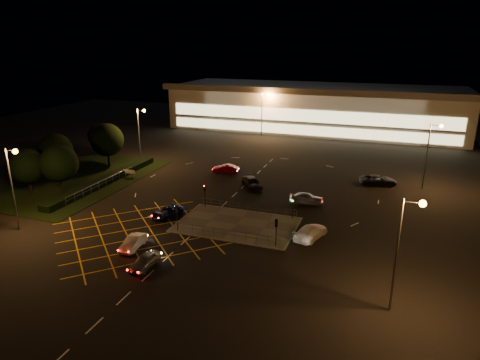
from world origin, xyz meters
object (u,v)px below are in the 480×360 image
(car_near_silver, at_px, (145,261))
(car_left_blue, at_px, (167,212))
(car_far_dkgrey, at_px, (252,183))
(signal_sw, at_px, (177,213))
(car_east_grey, at_px, (378,180))
(car_queue_white, at_px, (133,243))
(car_approach_white, at_px, (310,232))
(signal_nw, at_px, (205,191))
(car_circ_red, at_px, (226,169))
(signal_se, at_px, (276,227))
(signal_ne, at_px, (293,202))
(car_right_silver, at_px, (306,198))

(car_near_silver, relative_size, car_left_blue, 0.88)
(car_far_dkgrey, bearing_deg, car_near_silver, -131.42)
(signal_sw, distance_m, car_east_grey, 33.51)
(car_queue_white, bearing_deg, car_approach_white, 22.70)
(signal_nw, bearing_deg, car_near_silver, -86.85)
(signal_nw, distance_m, car_circ_red, 16.04)
(signal_se, relative_size, car_near_silver, 0.78)
(car_left_blue, bearing_deg, signal_se, 3.09)
(car_queue_white, bearing_deg, signal_nw, 75.41)
(car_circ_red, height_order, car_east_grey, car_east_grey)
(signal_ne, distance_m, car_left_blue, 16.06)
(signal_ne, relative_size, car_far_dkgrey, 0.60)
(signal_nw, relative_size, car_near_silver, 0.78)
(signal_se, distance_m, car_circ_red, 28.12)
(signal_nw, bearing_deg, signal_se, -33.65)
(signal_sw, height_order, car_east_grey, signal_sw)
(signal_ne, height_order, car_far_dkgrey, signal_ne)
(signal_ne, height_order, car_circ_red, signal_ne)
(signal_sw, distance_m, car_near_silver, 8.91)
(signal_se, distance_m, signal_ne, 7.99)
(signal_sw, xyz_separation_m, car_left_blue, (-3.31, 3.45, -1.73))
(car_queue_white, bearing_deg, car_near_silver, -46.99)
(car_circ_red, bearing_deg, signal_nw, 2.27)
(signal_se, height_order, car_right_silver, signal_se)
(signal_nw, distance_m, car_queue_white, 13.88)
(signal_nw, distance_m, car_far_dkgrey, 10.63)
(car_near_silver, bearing_deg, signal_sw, 97.55)
(car_left_blue, distance_m, car_circ_red, 20.18)
(signal_nw, bearing_deg, car_queue_white, -100.35)
(car_queue_white, bearing_deg, car_far_dkgrey, 71.76)
(car_near_silver, height_order, car_queue_white, car_near_silver)
(signal_sw, height_order, signal_nw, same)
(signal_sw, distance_m, car_queue_white, 6.32)
(signal_sw, distance_m, signal_nw, 7.99)
(car_queue_white, relative_size, car_far_dkgrey, 0.78)
(signal_sw, bearing_deg, signal_nw, -90.00)
(signal_sw, xyz_separation_m, signal_ne, (12.00, 7.99, 0.00))
(signal_se, relative_size, car_left_blue, 0.69)
(car_far_dkgrey, bearing_deg, car_circ_red, 102.92)
(car_near_silver, bearing_deg, car_left_blue, 110.70)
(car_east_grey, bearing_deg, car_near_silver, 131.17)
(signal_nw, xyz_separation_m, car_east_grey, (21.56, 17.62, -1.59))
(car_near_silver, xyz_separation_m, car_circ_red, (-4.09, 32.32, 0.04))
(signal_se, relative_size, signal_nw, 1.00)
(car_left_blue, xyz_separation_m, car_far_dkgrey, (6.69, 14.48, 0.13))
(signal_ne, bearing_deg, car_far_dkgrey, 130.90)
(signal_ne, height_order, car_left_blue, signal_ne)
(car_near_silver, xyz_separation_m, car_right_silver, (11.66, 22.68, 0.11))
(signal_nw, height_order, car_near_silver, signal_nw)
(signal_sw, bearing_deg, car_near_silver, 96.03)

